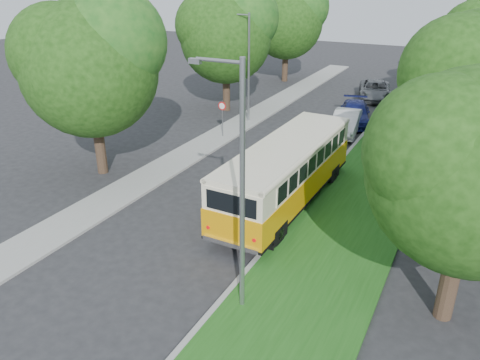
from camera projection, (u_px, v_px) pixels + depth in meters
The scene contains 13 objects.
ground at pixel (176, 239), 19.08m from camera, with size 120.00×120.00×0.00m, color #262628.
curb at pixel (302, 206), 21.60m from camera, with size 0.20×70.00×0.15m, color gray.
grass_verge at pixel (352, 218), 20.63m from camera, with size 4.50×70.00×0.13m, color #1D5215.
sidewalk at pixel (155, 174), 25.11m from camera, with size 2.20×70.00×0.12m, color gray.
treeline at pixel (371, 41), 29.95m from camera, with size 24.27×41.91×9.46m.
lamppost_near at pixel (239, 185), 13.51m from camera, with size 1.71×0.16×8.00m.
lamppost_far at pixel (248, 64), 32.34m from camera, with size 1.71×0.16×7.50m.
warning_sign at pixel (222, 113), 29.98m from camera, with size 0.56×0.10×2.50m.
vintage_bus at pixel (286, 174), 21.31m from camera, with size 2.69×10.45×3.10m, color orange, non-canonical shape.
car_silver at pixel (317, 136), 28.69m from camera, with size 1.82×4.51×1.54m, color #9E9DA2.
car_white at pixel (346, 122), 31.20m from camera, with size 1.63×4.68×1.54m, color silver.
car_blue at pixel (355, 113), 33.41m from camera, with size 2.08×5.11×1.48m, color navy.
car_grey at pixel (375, 90), 39.67m from camera, with size 2.54×5.51×1.53m, color #575A5E.
Camera 1 is at (9.83, -13.41, 10.01)m, focal length 35.00 mm.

